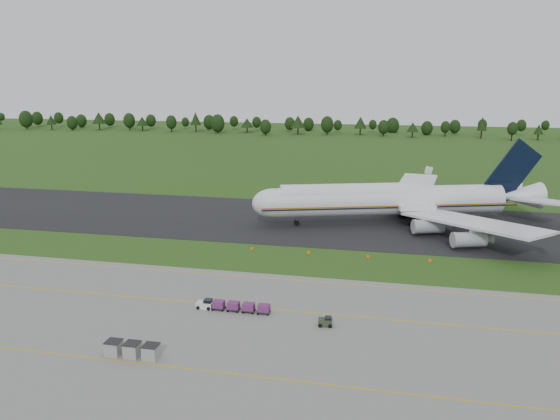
% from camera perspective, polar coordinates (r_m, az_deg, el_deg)
% --- Properties ---
extents(ground, '(600.00, 600.00, 0.00)m').
position_cam_1_polar(ground, '(100.55, -1.14, -5.10)').
color(ground, '#254715').
rests_on(ground, ground).
extents(apron, '(300.00, 52.00, 0.06)m').
position_cam_1_polar(apron, '(70.44, -7.59, -13.78)').
color(apron, slate).
rests_on(apron, ground).
extents(taxiway, '(300.00, 40.00, 0.08)m').
position_cam_1_polar(taxiway, '(126.82, 1.72, -1.09)').
color(taxiway, black).
rests_on(taxiway, ground).
extents(apron_markings, '(300.00, 30.20, 0.01)m').
position_cam_1_polar(apron_markings, '(76.37, -5.82, -11.42)').
color(apron_markings, gold).
rests_on(apron_markings, apron).
extents(tree_line, '(524.62, 21.82, 11.93)m').
position_cam_1_polar(tree_line, '(315.66, 5.99, 8.88)').
color(tree_line, black).
rests_on(tree_line, ground).
extents(aircraft, '(67.47, 63.11, 19.06)m').
position_cam_1_polar(aircraft, '(126.14, 11.75, 1.07)').
color(aircraft, silver).
rests_on(aircraft, ground).
extents(baggage_train, '(10.79, 1.38, 1.33)m').
position_cam_1_polar(baggage_train, '(78.98, -5.05, -9.97)').
color(baggage_train, silver).
rests_on(baggage_train, apron).
extents(utility_cart, '(1.99, 1.32, 1.03)m').
position_cam_1_polar(utility_cart, '(74.55, 4.75, -11.62)').
color(utility_cart, '#2C3424').
rests_on(utility_cart, apron).
extents(uld_row, '(6.60, 1.80, 1.78)m').
position_cam_1_polar(uld_row, '(69.00, -15.18, -13.92)').
color(uld_row, gray).
rests_on(uld_row, apron).
extents(edge_markers, '(33.65, 0.30, 0.60)m').
position_cam_1_polar(edge_markers, '(102.36, 6.08, -4.67)').
color(edge_markers, '#FF6C08').
rests_on(edge_markers, ground).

